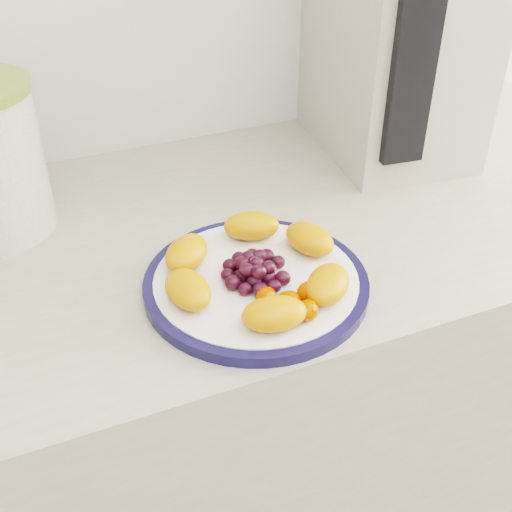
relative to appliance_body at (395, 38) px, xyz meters
name	(u,v)px	position (x,y,z in m)	size (l,w,h in m)	color
counter	(268,418)	(-0.28, -0.14, -0.64)	(3.50, 0.60, 0.90)	#AAA18C
cabinet_face	(268,428)	(-0.28, -0.14, -0.67)	(3.48, 0.58, 0.84)	brown
plate_rim	(256,284)	(-0.37, -0.29, -0.18)	(0.28, 0.28, 0.01)	#12133C
plate_face	(256,283)	(-0.37, -0.29, -0.18)	(0.26, 0.26, 0.02)	white
appliance_body	(395,38)	(0.00, 0.00, 0.00)	(0.21, 0.30, 0.38)	#B0A99A
appliance_panel	(412,70)	(-0.07, -0.15, 0.01)	(0.06, 0.02, 0.28)	black
fruit_plate	(258,268)	(-0.37, -0.30, -0.15)	(0.24, 0.24, 0.04)	orange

